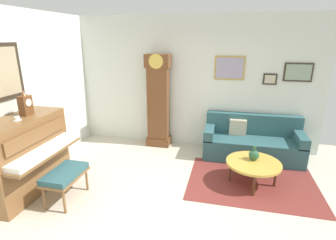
{
  "coord_description": "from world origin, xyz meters",
  "views": [
    {
      "loc": [
        0.76,
        -3.18,
        2.34
      ],
      "look_at": [
        -0.31,
        1.37,
        0.86
      ],
      "focal_mm": 27.85,
      "sensor_mm": 36.0,
      "label": 1
    }
  ],
  "objects_px": {
    "mantel_clock": "(25,104)",
    "grandfather_clock": "(158,104)",
    "piano": "(24,156)",
    "couch": "(252,142)",
    "coffee_table": "(253,164)",
    "green_jug": "(254,155)",
    "teacup": "(17,119)",
    "piano_bench": "(65,175)"
  },
  "relations": [
    {
      "from": "mantel_clock",
      "to": "grandfather_clock",
      "type": "bearing_deg",
      "value": 54.04
    },
    {
      "from": "piano",
      "to": "couch",
      "type": "xyz_separation_m",
      "value": [
        3.53,
        2.13,
        -0.3
      ]
    },
    {
      "from": "piano",
      "to": "mantel_clock",
      "type": "distance_m",
      "value": 0.79
    },
    {
      "from": "piano",
      "to": "mantel_clock",
      "type": "bearing_deg",
      "value": 89.39
    },
    {
      "from": "coffee_table",
      "to": "green_jug",
      "type": "relative_size",
      "value": 3.67
    },
    {
      "from": "grandfather_clock",
      "to": "teacup",
      "type": "height_order",
      "value": "grandfather_clock"
    },
    {
      "from": "piano",
      "to": "grandfather_clock",
      "type": "xyz_separation_m",
      "value": [
        1.52,
        2.29,
        0.36
      ]
    },
    {
      "from": "green_jug",
      "to": "grandfather_clock",
      "type": "bearing_deg",
      "value": 148.87
    },
    {
      "from": "piano_bench",
      "to": "mantel_clock",
      "type": "bearing_deg",
      "value": 159.4
    },
    {
      "from": "piano",
      "to": "coffee_table",
      "type": "bearing_deg",
      "value": 16.42
    },
    {
      "from": "coffee_table",
      "to": "mantel_clock",
      "type": "bearing_deg",
      "value": -166.68
    },
    {
      "from": "piano_bench",
      "to": "teacup",
      "type": "height_order",
      "value": "teacup"
    },
    {
      "from": "piano",
      "to": "teacup",
      "type": "relative_size",
      "value": 12.41
    },
    {
      "from": "piano",
      "to": "couch",
      "type": "relative_size",
      "value": 0.76
    },
    {
      "from": "mantel_clock",
      "to": "piano_bench",
      "type": "bearing_deg",
      "value": -20.6
    },
    {
      "from": "piano",
      "to": "couch",
      "type": "distance_m",
      "value": 4.13
    },
    {
      "from": "piano",
      "to": "green_jug",
      "type": "distance_m",
      "value": 3.65
    },
    {
      "from": "piano",
      "to": "grandfather_clock",
      "type": "height_order",
      "value": "grandfather_clock"
    },
    {
      "from": "coffee_table",
      "to": "green_jug",
      "type": "distance_m",
      "value": 0.15
    },
    {
      "from": "couch",
      "to": "mantel_clock",
      "type": "xyz_separation_m",
      "value": [
        -3.52,
        -1.93,
        1.06
      ]
    },
    {
      "from": "grandfather_clock",
      "to": "teacup",
      "type": "xyz_separation_m",
      "value": [
        -1.45,
        -2.36,
        0.26
      ]
    },
    {
      "from": "coffee_table",
      "to": "teacup",
      "type": "bearing_deg",
      "value": -162.2
    },
    {
      "from": "mantel_clock",
      "to": "teacup",
      "type": "bearing_deg",
      "value": -76.29
    },
    {
      "from": "piano",
      "to": "couch",
      "type": "bearing_deg",
      "value": 31.12
    },
    {
      "from": "coffee_table",
      "to": "grandfather_clock",
      "type": "bearing_deg",
      "value": 146.94
    },
    {
      "from": "piano_bench",
      "to": "green_jug",
      "type": "height_order",
      "value": "green_jug"
    },
    {
      "from": "grandfather_clock",
      "to": "piano_bench",
      "type": "bearing_deg",
      "value": -108.31
    },
    {
      "from": "piano_bench",
      "to": "grandfather_clock",
      "type": "distance_m",
      "value": 2.56
    },
    {
      "from": "grandfather_clock",
      "to": "mantel_clock",
      "type": "relative_size",
      "value": 5.34
    },
    {
      "from": "piano_bench",
      "to": "grandfather_clock",
      "type": "bearing_deg",
      "value": 71.69
    },
    {
      "from": "couch",
      "to": "mantel_clock",
      "type": "bearing_deg",
      "value": -151.33
    },
    {
      "from": "mantel_clock",
      "to": "teacup",
      "type": "distance_m",
      "value": 0.32
    },
    {
      "from": "grandfather_clock",
      "to": "green_jug",
      "type": "distance_m",
      "value": 2.34
    },
    {
      "from": "teacup",
      "to": "couch",
      "type": "bearing_deg",
      "value": 32.45
    },
    {
      "from": "piano",
      "to": "coffee_table",
      "type": "relative_size",
      "value": 1.64
    },
    {
      "from": "piano",
      "to": "piano_bench",
      "type": "distance_m",
      "value": 0.77
    },
    {
      "from": "piano_bench",
      "to": "teacup",
      "type": "bearing_deg",
      "value": 179.62
    },
    {
      "from": "coffee_table",
      "to": "piano",
      "type": "bearing_deg",
      "value": -163.58
    },
    {
      "from": "piano_bench",
      "to": "teacup",
      "type": "distance_m",
      "value": 1.06
    },
    {
      "from": "piano",
      "to": "teacup",
      "type": "bearing_deg",
      "value": -45.59
    },
    {
      "from": "piano_bench",
      "to": "green_jug",
      "type": "xyz_separation_m",
      "value": [
        2.74,
        1.19,
        0.08
      ]
    },
    {
      "from": "couch",
      "to": "coffee_table",
      "type": "height_order",
      "value": "couch"
    }
  ]
}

